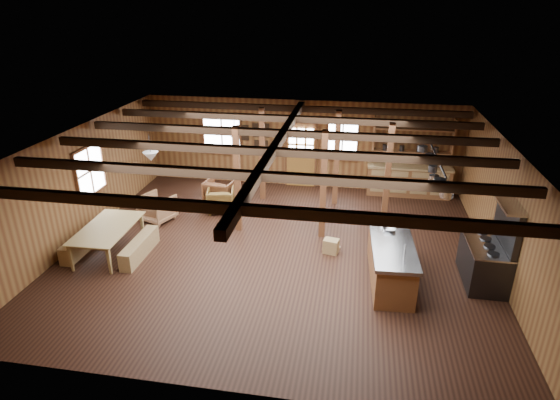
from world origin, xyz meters
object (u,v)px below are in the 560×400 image
(armchair_b, at_px, (220,192))
(armchair_c, at_px, (157,208))
(kitchen_island, at_px, (390,260))
(dining_table, at_px, (110,240))
(armchair_a, at_px, (221,200))
(commercial_range, at_px, (487,255))

(armchair_b, relative_size, armchair_c, 1.02)
(kitchen_island, relative_size, dining_table, 1.28)
(dining_table, relative_size, armchair_a, 2.58)
(commercial_range, relative_size, armchair_b, 2.32)
(kitchen_island, distance_m, dining_table, 6.53)
(dining_table, bearing_deg, armchair_c, -12.01)
(armchair_a, bearing_deg, armchair_c, 18.00)
(kitchen_island, bearing_deg, dining_table, 176.91)
(armchair_c, bearing_deg, armchair_a, -129.97)
(armchair_a, bearing_deg, armchair_b, -83.52)
(dining_table, relative_size, armchair_b, 2.35)
(kitchen_island, xyz_separation_m, armchair_b, (-4.79, 3.37, -0.10))
(armchair_a, height_order, armchair_c, armchair_c)
(dining_table, bearing_deg, armchair_b, -29.16)
(kitchen_island, xyz_separation_m, armchair_a, (-4.62, 2.84, -0.13))
(commercial_range, height_order, armchair_b, commercial_range)
(kitchen_island, relative_size, armchair_b, 3.02)
(kitchen_island, height_order, armchair_a, kitchen_island)
(dining_table, xyz_separation_m, armchair_b, (1.74, 3.34, 0.03))
(armchair_b, bearing_deg, commercial_range, 162.60)
(dining_table, height_order, armchair_a, armchair_a)
(armchair_b, bearing_deg, armchair_a, 114.69)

